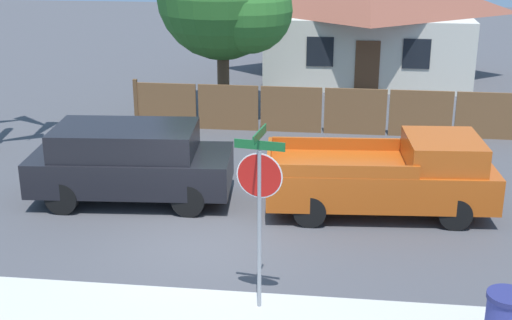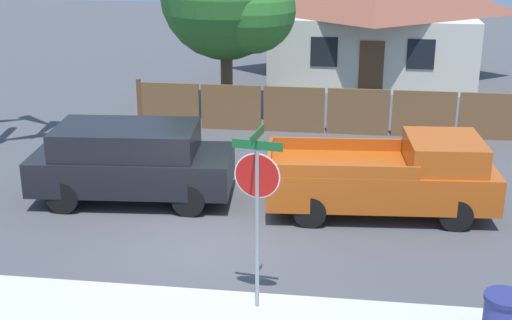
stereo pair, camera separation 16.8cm
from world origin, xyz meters
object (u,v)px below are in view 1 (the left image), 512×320
at_px(red_suv, 130,161).
at_px(orange_pickup, 388,176).
at_px(house, 367,17).
at_px(stop_sign, 259,190).

relative_size(red_suv, orange_pickup, 0.92).
distance_m(house, red_suv, 15.38).
bearing_deg(orange_pickup, house, 86.52).
xyz_separation_m(house, stop_sign, (-2.19, -18.62, -0.27)).
distance_m(orange_pickup, stop_sign, 5.23).
distance_m(red_suv, stop_sign, 5.81).
bearing_deg(red_suv, orange_pickup, -4.16).
xyz_separation_m(red_suv, orange_pickup, (5.98, 0.02, -0.12)).
bearing_deg(house, red_suv, -112.10).
distance_m(house, orange_pickup, 14.26).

